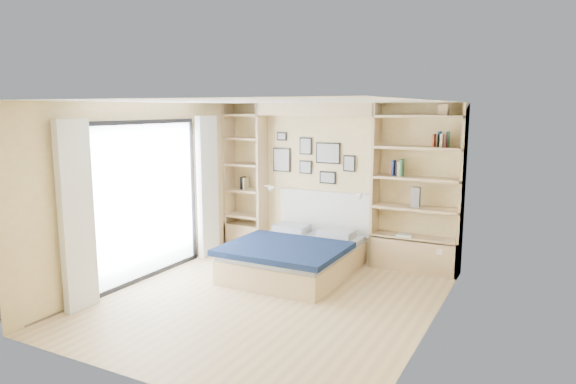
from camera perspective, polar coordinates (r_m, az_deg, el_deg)
The scene contains 8 objects.
ground at distance 6.70m, azimuth -2.15°, elevation -11.87°, with size 4.50×4.50×0.00m, color tan.
room_shell at distance 7.89m, azimuth 0.83°, elevation -0.49°, with size 4.50×4.50×4.50m.
bed at distance 7.63m, azimuth 0.79°, elevation -7.08°, with size 1.65×2.16×1.07m.
photo_gallery at distance 8.47m, azimuth 2.58°, elevation 3.78°, with size 1.48×0.02×0.82m.
reading_lamps at distance 8.27m, azimuth 2.85°, elevation 0.13°, with size 1.92×0.12×0.15m.
shelf_decor at distance 7.79m, azimuth 12.45°, elevation 3.70°, with size 3.48×0.23×2.03m.
deck at distance 8.96m, azimuth -22.76°, elevation -7.11°, with size 3.20×4.00×0.05m, color #706052.
deck_chair at distance 9.08m, azimuth -15.82°, elevation -4.15°, with size 0.64×0.85×0.76m.
Camera 1 is at (3.10, -5.42, 2.42)m, focal length 32.00 mm.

